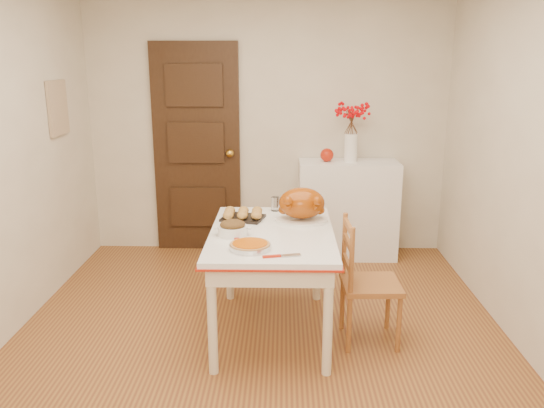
{
  "coord_description": "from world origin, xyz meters",
  "views": [
    {
      "loc": [
        0.16,
        -3.38,
        1.9
      ],
      "look_at": [
        0.08,
        0.24,
        0.93
      ],
      "focal_mm": 36.16,
      "sensor_mm": 36.0,
      "label": 1
    }
  ],
  "objects_px": {
    "turkey_platter": "(302,205)",
    "chair_oak": "(371,281)",
    "pumpkin_pie": "(250,245)",
    "sideboard": "(347,209)",
    "kitchen_table": "(272,282)"
  },
  "relations": [
    {
      "from": "sideboard",
      "to": "turkey_platter",
      "type": "distance_m",
      "value": 1.49
    },
    {
      "from": "sideboard",
      "to": "kitchen_table",
      "type": "relative_size",
      "value": 0.75
    },
    {
      "from": "pumpkin_pie",
      "to": "turkey_platter",
      "type": "bearing_deg",
      "value": 60.74
    },
    {
      "from": "pumpkin_pie",
      "to": "sideboard",
      "type": "bearing_deg",
      "value": 66.87
    },
    {
      "from": "sideboard",
      "to": "pumpkin_pie",
      "type": "bearing_deg",
      "value": -113.13
    },
    {
      "from": "turkey_platter",
      "to": "kitchen_table",
      "type": "bearing_deg",
      "value": -122.91
    },
    {
      "from": "chair_oak",
      "to": "turkey_platter",
      "type": "relative_size",
      "value": 2.25
    },
    {
      "from": "chair_oak",
      "to": "turkey_platter",
      "type": "distance_m",
      "value": 0.73
    },
    {
      "from": "kitchen_table",
      "to": "pumpkin_pie",
      "type": "xyz_separation_m",
      "value": [
        -0.13,
        -0.37,
        0.4
      ]
    },
    {
      "from": "sideboard",
      "to": "turkey_platter",
      "type": "bearing_deg",
      "value": -110.17
    },
    {
      "from": "sideboard",
      "to": "chair_oak",
      "type": "height_order",
      "value": "sideboard"
    },
    {
      "from": "pumpkin_pie",
      "to": "chair_oak",
      "type": "bearing_deg",
      "value": 17.6
    },
    {
      "from": "turkey_platter",
      "to": "pumpkin_pie",
      "type": "bearing_deg",
      "value": -110.81
    },
    {
      "from": "sideboard",
      "to": "pumpkin_pie",
      "type": "relative_size",
      "value": 3.66
    },
    {
      "from": "turkey_platter",
      "to": "chair_oak",
      "type": "bearing_deg",
      "value": -28.44
    }
  ]
}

